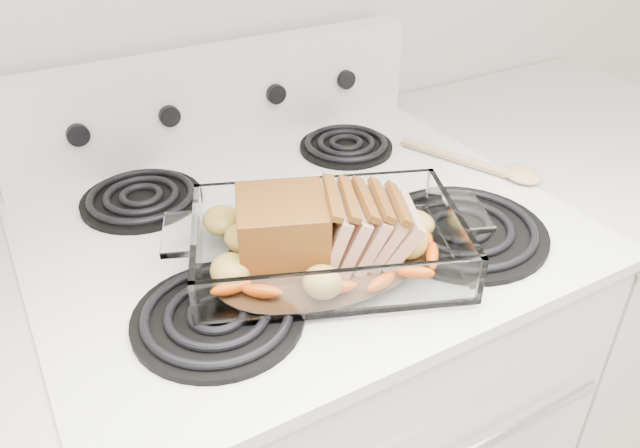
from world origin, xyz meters
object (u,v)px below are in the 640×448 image
baking_dish (327,250)px  pork_roast (312,234)px  counter_right (546,308)px  electric_range (300,415)px

baking_dish → pork_roast: pork_roast is taller
pork_roast → counter_right: bearing=-11.6°
counter_right → electric_range: bearing=179.9°
electric_range → counter_right: size_ratio=1.20×
counter_right → pork_roast: pork_roast is taller
electric_range → baking_dish: electric_range is taller
baking_dish → pork_roast: 0.04m
electric_range → pork_roast: (-0.04, -0.13, 0.51)m
electric_range → pork_roast: electric_range is taller
counter_right → pork_roast: bearing=-169.5°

